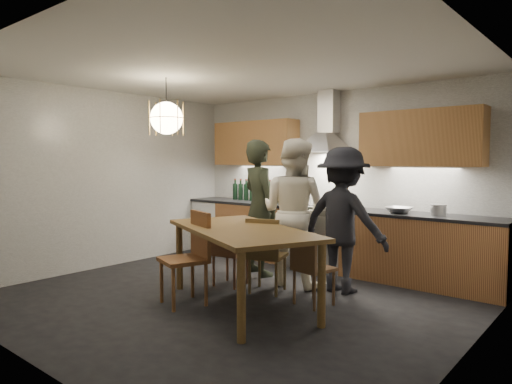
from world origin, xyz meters
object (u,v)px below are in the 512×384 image
Objects in this scene: wine_bottles at (258,190)px; person_mid at (294,212)px; dining_table at (241,237)px; mixing_bowl at (399,210)px; stock_pot at (438,210)px; person_left at (260,207)px; person_right at (343,220)px; chair_front at (191,251)px; chair_back_left at (227,248)px.

person_mid is at bearing -36.50° from wine_bottles.
dining_table is at bearing -54.37° from wine_bottles.
stock_pot reaches higher than mixing_bowl.
person_left is at bearing -49.36° from wine_bottles.
person_right is 0.90m from mixing_bowl.
chair_front is 1.46m from person_mid.
person_mid reaches higher than person_right.
person_right is (1.21, 0.73, 0.38)m from chair_back_left.
stock_pot is at bearing -131.18° from person_right.
chair_front reaches higher than dining_table.
dining_table is 0.59m from chair_front.
person_left is (-0.09, 0.75, 0.45)m from chair_back_left.
chair_front is (-0.49, -0.28, -0.17)m from dining_table.
chair_back_left is 0.46× the size of person_mid.
chair_front is at bearing 120.79° from person_left.
chair_back_left is 0.49× the size of person_right.
stock_pot reaches higher than chair_back_left.
dining_table is at bearing 89.56° from person_mid.
dining_table is at bearing -114.65° from mixing_bowl.
wine_bottles is (-2.15, 1.01, 0.21)m from person_right.
mixing_bowl is at bearing -173.32° from stock_pot.
person_left is at bearing -157.84° from stock_pot.
chair_back_left is 1.47m from person_right.
person_right is (1.07, 1.46, 0.29)m from chair_front.
mixing_bowl is 0.30× the size of wine_bottles.
chair_back_left is 2.25m from mixing_bowl.
dining_table is 2.51m from stock_pot.
dining_table is 1.09m from person_mid.
dining_table is 1.21× the size of person_left.
chair_back_left is 2.55× the size of mixing_bowl.
mixing_bowl is at bearing -132.06° from person_left.
person_right is 1.58× the size of wine_bottles.
dining_table is at bearing -124.07° from stock_pot.
mixing_bowl is (1.65, 0.81, 0.01)m from person_left.
person_left reaches higher than chair_back_left.
stock_pot is (0.48, 0.06, 0.02)m from mixing_bowl.
dining_table is 2.23m from mixing_bowl.
stock_pot is at bearing 6.68° from mixing_bowl.
person_mid is 5.58× the size of mixing_bowl.
wine_bottles is (-2.50, 0.18, 0.14)m from mixing_bowl.
person_right is (0.58, 1.18, 0.11)m from dining_table.
wine_bottles is (-0.85, 0.99, 0.15)m from person_left.
stock_pot is at bearing -136.05° from person_left.
person_left is at bearing 118.46° from chair_front.
dining_table is at bearing 134.67° from chair_back_left.
person_right is at bearing -159.17° from person_left.
mixing_bowl is at bearing -144.77° from chair_back_left.
person_mid reaches higher than stock_pot.
chair_front is 2.74m from wine_bottles.
person_left reaches higher than person_mid.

